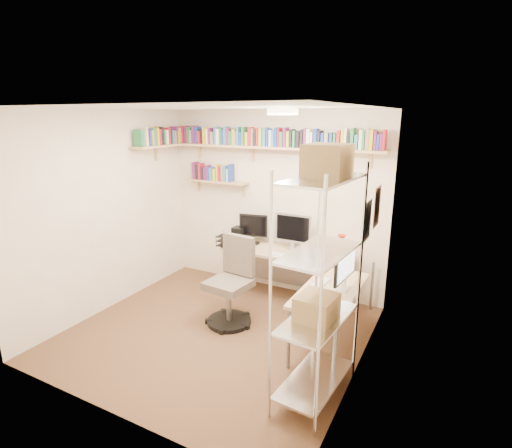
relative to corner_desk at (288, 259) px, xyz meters
The scene contains 6 objects.
ground 1.26m from the corner_desk, 116.45° to the right, with size 3.20×3.20×0.00m, color #4E2D21.
room_shell 1.38m from the corner_desk, 116.26° to the right, with size 3.24×3.04×2.52m.
wall_shelves 1.66m from the corner_desk, 159.02° to the left, with size 3.12×1.09×0.80m.
corner_desk is the anchor object (origin of this frame).
office_chair 0.82m from the corner_desk, 124.96° to the right, with size 0.56×0.56×1.06m.
wire_rack 1.82m from the corner_desk, 58.53° to the right, with size 0.51×0.93×2.22m.
Camera 1 is at (2.31, -3.44, 2.43)m, focal length 28.00 mm.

